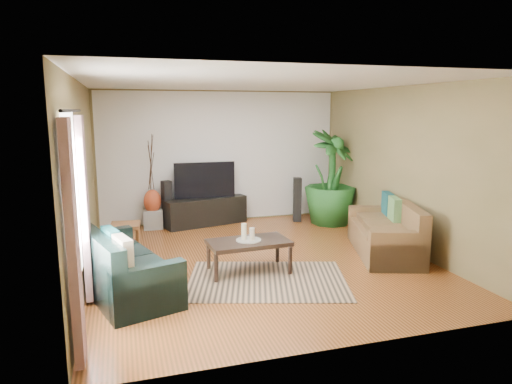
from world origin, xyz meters
name	(u,v)px	position (x,y,z in m)	size (l,w,h in m)	color
floor	(260,261)	(0.00, 0.00, 0.00)	(5.50, 5.50, 0.00)	#975027
ceiling	(260,82)	(0.00, 0.00, 2.70)	(5.50, 5.50, 0.00)	white
wall_back	(221,157)	(0.00, 2.75, 1.35)	(5.00, 5.00, 0.00)	brown
wall_front	(346,214)	(0.00, -2.75, 1.35)	(5.00, 5.00, 0.00)	brown
wall_left	(83,182)	(-2.50, 0.00, 1.35)	(5.50, 5.50, 0.00)	brown
wall_right	(404,169)	(2.50, 0.00, 1.35)	(5.50, 5.50, 0.00)	brown
backwall_panel	(221,157)	(0.00, 2.74, 1.35)	(4.90, 4.90, 0.00)	white
window_pane	(73,201)	(-2.48, -1.60, 1.40)	(1.80, 1.80, 0.00)	white
curtain_near	(73,245)	(-2.43, -2.35, 1.15)	(0.08, 0.35, 2.20)	gray
curtain_far	(85,209)	(-2.43, -0.85, 1.15)	(0.08, 0.35, 2.20)	gray
curtain_rod	(72,111)	(-2.43, -1.60, 2.30)	(0.03, 0.03, 1.90)	black
sofa_left	(122,259)	(-2.04, -0.62, 0.42)	(2.02, 0.87, 0.85)	black
sofa_right	(384,228)	(2.05, -0.22, 0.42)	(1.89, 0.85, 0.85)	brown
area_rug	(267,280)	(-0.15, -0.83, 0.01)	(2.15, 1.52, 0.01)	#A07F5E
coffee_table	(249,256)	(-0.30, -0.43, 0.23)	(1.15, 0.63, 0.47)	black
candle_tray	(249,240)	(-0.30, -0.43, 0.48)	(0.35, 0.35, 0.02)	gray
candle_tall	(244,231)	(-0.36, -0.40, 0.60)	(0.07, 0.07, 0.23)	white
candle_mid	(252,234)	(-0.26, -0.47, 0.57)	(0.07, 0.07, 0.18)	beige
candle_short	(252,233)	(-0.23, -0.37, 0.56)	(0.07, 0.07, 0.15)	beige
tv_stand	(205,211)	(-0.39, 2.50, 0.28)	(1.67, 0.50, 0.56)	black
television	(205,180)	(-0.39, 2.50, 0.92)	(1.22, 0.07, 0.72)	black
speaker_left	(167,204)	(-1.16, 2.50, 0.47)	(0.17, 0.19, 0.93)	black
speaker_right	(297,200)	(1.51, 2.23, 0.46)	(0.17, 0.18, 0.92)	black
potted_plant	(331,178)	(2.08, 1.85, 0.95)	(1.07, 1.07, 1.91)	#1A4E1B
plant_pot	(330,217)	(2.08, 1.85, 0.14)	(0.35, 0.35, 0.27)	black
pedestal	(153,219)	(-1.44, 2.50, 0.19)	(0.37, 0.37, 0.37)	gray
vase	(152,201)	(-1.44, 2.50, 0.54)	(0.34, 0.34, 0.47)	#9A381C
side_table	(126,238)	(-1.98, 1.00, 0.25)	(0.46, 0.46, 0.49)	brown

